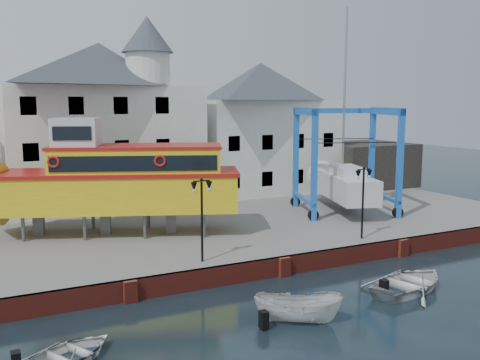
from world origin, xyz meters
name	(u,v)px	position (x,y,z in m)	size (l,w,h in m)	color
ground	(284,276)	(0.00, 0.00, 0.00)	(140.00, 140.00, 0.00)	#16252D
hardstanding	(201,223)	(0.00, 11.00, 0.50)	(44.00, 22.00, 1.00)	#63615E
quay_wall	(283,266)	(0.00, 0.10, 0.50)	(44.00, 0.47, 1.00)	maroon
building_white_main	(104,122)	(-4.87, 18.39, 7.34)	(14.00, 8.30, 14.00)	silver
building_white_right	(260,127)	(9.00, 19.00, 6.60)	(12.00, 8.00, 11.20)	silver
shed_dark	(363,164)	(19.00, 17.00, 3.00)	(8.00, 7.00, 4.00)	black
lamp_post_left	(202,199)	(-4.00, 1.20, 4.17)	(1.12, 0.32, 4.20)	black
lamp_post_right	(363,185)	(6.00, 1.20, 4.17)	(1.12, 0.32, 4.20)	black
tour_boat	(105,180)	(-7.00, 8.93, 4.27)	(16.20, 9.33, 6.93)	#59595E
travel_lift	(341,177)	(10.02, 8.59, 3.39)	(7.97, 9.77, 14.33)	#1D6CAD
motorboat_a	(298,322)	(-2.46, -5.21, 0.00)	(1.36, 3.62, 1.40)	silver
motorboat_b	(410,290)	(4.31, -4.45, 0.00)	(3.43, 4.80, 0.99)	silver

